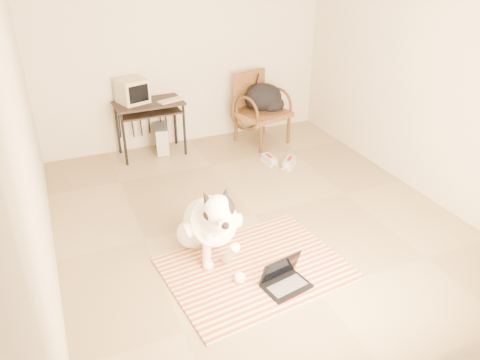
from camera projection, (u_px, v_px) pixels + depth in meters
floor at (253, 215)px, 5.01m from camera, size 4.50×4.50×0.00m
wall_back at (184, 46)px, 6.21m from camera, size 4.50×0.00×4.50m
wall_front at (427, 208)px, 2.55m from camera, size 4.50×0.00×4.50m
wall_left at (25, 123)px, 3.69m from camera, size 0.00×4.50×4.50m
wall_right at (422, 71)px, 5.08m from camera, size 0.00×4.50×4.50m
rug at (256, 268)px, 4.20m from camera, size 1.67×1.35×0.02m
dog at (210, 224)px, 4.26m from camera, size 0.55×1.16×0.83m
laptop at (284, 279)px, 3.96m from camera, size 0.43×0.35×0.27m
computer_desk at (149, 110)px, 6.10m from camera, size 0.89×0.51×0.73m
crt_monitor at (132, 91)px, 5.98m from camera, size 0.43×0.41×0.31m
desk_keyboard at (171, 100)px, 6.10m from camera, size 0.37×0.22×0.02m
pc_tower at (162, 139)px, 6.39m from camera, size 0.24×0.42×0.37m
rattan_chair at (260, 109)px, 6.58m from camera, size 0.79×0.78×0.97m
backpack at (265, 99)px, 6.52m from camera, size 0.53×0.46×0.39m
sneaker_left at (269, 160)px, 6.14m from camera, size 0.12×0.27×0.09m
sneaker_right at (289, 163)px, 6.05m from camera, size 0.28×0.28×0.10m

